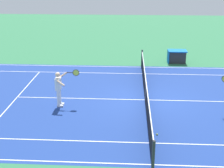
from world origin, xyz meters
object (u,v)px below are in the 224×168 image
Objects in this scene: tennis_player_near at (59,87)px; equipment_cart_tarped at (177,56)px; tennis_net at (146,91)px; tennis_ball at (157,134)px.

tennis_player_near is 1.36× the size of equipment_cart_tarped.
tennis_net is 6.89× the size of tennis_player_near.
tennis_ball is (-4.34, 2.56, -0.90)m from tennis_player_near.
tennis_player_near is 9.99m from equipment_cart_tarped.
tennis_net is 7.14m from equipment_cart_tarped.
equipment_cart_tarped is at bearing -129.88° from tennis_player_near.
tennis_net is at bearing -166.98° from tennis_player_near.
tennis_net is 177.27× the size of tennis_ball.
equipment_cart_tarped is at bearing -109.46° from tennis_net.
tennis_player_near reaches higher than tennis_ball.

